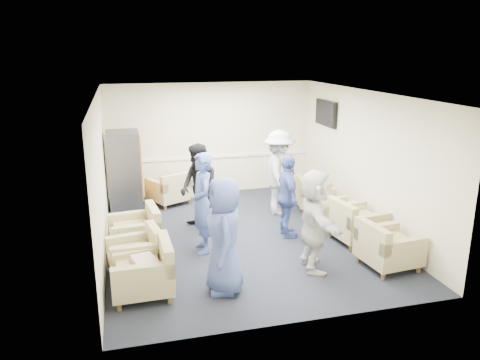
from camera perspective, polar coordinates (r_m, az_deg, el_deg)
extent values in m
plane|color=black|center=(9.00, 0.28, -6.89)|extent=(6.00, 6.00, 0.00)
plane|color=white|center=(8.35, 0.31, 10.49)|extent=(6.00, 6.00, 0.00)
cube|color=beige|center=(11.43, -3.53, 5.04)|extent=(5.00, 0.02, 2.70)
cube|color=beige|center=(5.85, 7.79, -5.54)|extent=(5.00, 0.02, 2.70)
cube|color=beige|center=(8.32, -16.60, 0.36)|extent=(0.02, 6.00, 2.70)
cube|color=beige|center=(9.50, 15.05, 2.34)|extent=(0.02, 6.00, 2.70)
cube|color=white|center=(11.51, -3.47, 2.82)|extent=(4.98, 0.04, 0.06)
cube|color=black|center=(10.93, 10.43, 8.04)|extent=(0.07, 1.00, 0.58)
cube|color=black|center=(10.92, 10.27, 8.04)|extent=(0.01, 0.92, 0.50)
cube|color=#54545C|center=(10.97, 10.59, 7.26)|extent=(0.04, 0.10, 0.25)
cube|color=tan|center=(7.04, -11.85, -11.62)|extent=(0.88, 0.88, 0.28)
cube|color=#957D52|center=(6.96, -11.94, -10.22)|extent=(0.61, 0.57, 0.10)
cube|color=tan|center=(6.92, -9.02, -8.83)|extent=(0.16, 0.86, 0.40)
cube|color=tan|center=(7.61, -12.59, -9.67)|extent=(0.92, 0.92, 0.26)
cube|color=#957D52|center=(7.54, -12.67, -8.44)|extent=(0.63, 0.60, 0.09)
cube|color=tan|center=(7.55, -10.25, -7.11)|extent=(0.27, 0.81, 0.37)
cube|color=tan|center=(8.53, -12.72, -6.77)|extent=(0.91, 0.91, 0.27)
cube|color=#957D52|center=(8.46, -12.79, -5.61)|extent=(0.63, 0.60, 0.10)
cube|color=tan|center=(8.46, -10.53, -4.44)|extent=(0.23, 0.84, 0.39)
cube|color=tan|center=(8.10, 17.66, -8.37)|extent=(0.91, 0.91, 0.27)
cube|color=#957D52|center=(8.03, 17.76, -7.16)|extent=(0.63, 0.60, 0.10)
cube|color=tan|center=(7.77, 15.81, -6.58)|extent=(0.22, 0.84, 0.39)
cube|color=tan|center=(8.99, 14.00, -5.63)|extent=(0.96, 0.96, 0.28)
cube|color=#957D52|center=(8.92, 14.08, -4.48)|extent=(0.66, 0.63, 0.10)
cube|color=tan|center=(8.67, 12.23, -3.89)|extent=(0.25, 0.87, 0.40)
cube|color=tan|center=(9.47, 11.76, -4.56)|extent=(0.81, 0.81, 0.25)
cube|color=#957D52|center=(9.41, 11.81, -3.58)|extent=(0.56, 0.52, 0.09)
cube|color=tan|center=(9.22, 10.14, -3.02)|extent=(0.17, 0.77, 0.36)
cube|color=tan|center=(10.59, 9.07, -2.23)|extent=(0.88, 0.88, 0.25)
cube|color=#957D52|center=(10.54, 9.11, -1.34)|extent=(0.61, 0.58, 0.09)
cube|color=tan|center=(10.43, 7.43, -0.68)|extent=(0.25, 0.78, 0.36)
cube|color=tan|center=(10.94, -8.61, -1.55)|extent=(1.09, 1.09, 0.27)
cube|color=#957D52|center=(10.89, -8.65, -0.63)|extent=(0.72, 0.74, 0.10)
cube|color=tan|center=(10.57, -7.68, -0.28)|extent=(0.79, 0.48, 0.38)
cube|color=#54545C|center=(10.52, -13.90, 1.03)|extent=(0.69, 0.83, 1.75)
cube|color=#F44204|center=(10.51, -11.99, 1.62)|extent=(0.02, 0.71, 1.40)
cube|color=black|center=(10.71, -11.76, -2.19)|extent=(0.02, 0.42, 0.11)
cube|color=black|center=(8.65, -10.61, -6.77)|extent=(0.30, 0.23, 0.38)
sphere|color=black|center=(8.59, -10.67, -5.71)|extent=(0.19, 0.19, 0.19)
cube|color=beige|center=(6.94, -11.55, -9.75)|extent=(0.40, 0.47, 0.12)
imported|color=#41559E|center=(6.76, -1.92, -6.81)|extent=(0.64, 0.90, 1.74)
imported|color=#41559E|center=(8.10, -4.63, -2.83)|extent=(0.44, 0.66, 1.78)
imported|color=black|center=(9.06, -5.03, -1.01)|extent=(0.90, 1.01, 1.73)
imported|color=silver|center=(10.03, 4.73, 0.91)|extent=(0.89, 1.28, 1.82)
imported|color=#41559E|center=(8.81, 5.80, -2.02)|extent=(0.43, 0.94, 1.58)
imported|color=silver|center=(7.54, 9.08, -4.86)|extent=(0.74, 1.61, 1.67)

